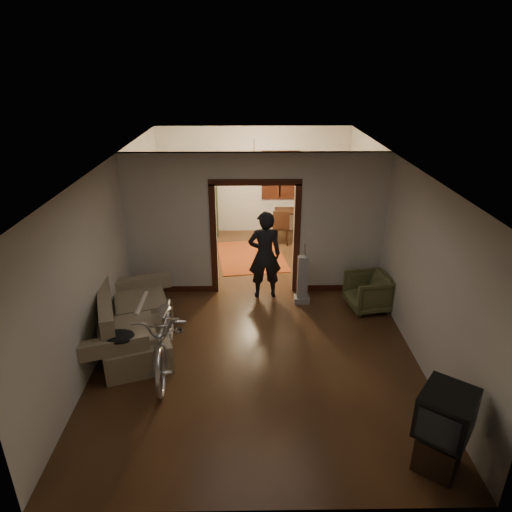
{
  "coord_description": "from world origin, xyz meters",
  "views": [
    {
      "loc": [
        -0.11,
        -7.57,
        4.36
      ],
      "look_at": [
        0.0,
        -0.3,
        1.2
      ],
      "focal_mm": 32.0,
      "sensor_mm": 36.0,
      "label": 1
    }
  ],
  "objects_px": {
    "desk": "(293,224)",
    "person": "(265,255)",
    "locker": "(198,202)",
    "armchair": "(368,292)",
    "sofa": "(131,315)",
    "bicycle": "(166,333)"
  },
  "relations": [
    {
      "from": "person",
      "to": "desk",
      "type": "bearing_deg",
      "value": -110.67
    },
    {
      "from": "armchair",
      "to": "desk",
      "type": "distance_m",
      "value": 3.97
    },
    {
      "from": "armchair",
      "to": "locker",
      "type": "distance_m",
      "value": 5.32
    },
    {
      "from": "person",
      "to": "desk",
      "type": "height_order",
      "value": "person"
    },
    {
      "from": "armchair",
      "to": "person",
      "type": "height_order",
      "value": "person"
    },
    {
      "from": "armchair",
      "to": "locker",
      "type": "height_order",
      "value": "locker"
    },
    {
      "from": "person",
      "to": "locker",
      "type": "bearing_deg",
      "value": -70.05
    },
    {
      "from": "desk",
      "to": "person",
      "type": "bearing_deg",
      "value": -84.75
    },
    {
      "from": "armchair",
      "to": "person",
      "type": "xyz_separation_m",
      "value": [
        -1.93,
        0.53,
        0.54
      ]
    },
    {
      "from": "sofa",
      "to": "locker",
      "type": "bearing_deg",
      "value": 64.57
    },
    {
      "from": "bicycle",
      "to": "person",
      "type": "bearing_deg",
      "value": 50.21
    },
    {
      "from": "bicycle",
      "to": "desk",
      "type": "bearing_deg",
      "value": 61.88
    },
    {
      "from": "locker",
      "to": "desk",
      "type": "bearing_deg",
      "value": -20.75
    },
    {
      "from": "sofa",
      "to": "person",
      "type": "relative_size",
      "value": 1.24
    },
    {
      "from": "bicycle",
      "to": "armchair",
      "type": "bearing_deg",
      "value": 21.18
    },
    {
      "from": "sofa",
      "to": "armchair",
      "type": "xyz_separation_m",
      "value": [
        4.17,
        1.03,
        -0.16
      ]
    },
    {
      "from": "person",
      "to": "sofa",
      "type": "bearing_deg",
      "value": 28.96
    },
    {
      "from": "armchair",
      "to": "person",
      "type": "distance_m",
      "value": 2.07
    },
    {
      "from": "armchair",
      "to": "sofa",
      "type": "bearing_deg",
      "value": -86.43
    },
    {
      "from": "sofa",
      "to": "locker",
      "type": "xyz_separation_m",
      "value": [
        0.6,
        4.93,
        0.44
      ]
    },
    {
      "from": "bicycle",
      "to": "armchair",
      "type": "distance_m",
      "value": 3.87
    },
    {
      "from": "sofa",
      "to": "bicycle",
      "type": "relative_size",
      "value": 1.04
    }
  ]
}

